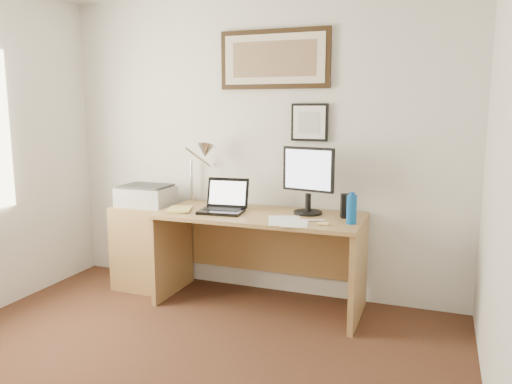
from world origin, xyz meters
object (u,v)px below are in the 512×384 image
at_px(desk, 263,240).
at_px(printer, 146,195).
at_px(side_cabinet, 147,247).
at_px(book, 168,209).
at_px(water_bottle, 352,209).
at_px(laptop, 224,205).
at_px(lcd_monitor, 308,177).

bearing_deg(desk, printer, -179.20).
xyz_separation_m(side_cabinet, book, (0.34, -0.19, 0.39)).
relative_size(water_bottle, laptop, 0.57).
xyz_separation_m(side_cabinet, laptop, (0.78, -0.08, 0.44)).
height_order(side_cabinet, water_bottle, water_bottle).
xyz_separation_m(book, desk, (0.73, 0.23, -0.24)).
relative_size(book, lcd_monitor, 0.48).
distance_m(laptop, lcd_monitor, 0.70).
height_order(water_bottle, desk, water_bottle).
bearing_deg(laptop, printer, 172.78).
xyz_separation_m(lcd_monitor, printer, (-1.42, -0.05, -0.22)).
bearing_deg(side_cabinet, laptop, -5.72).
relative_size(side_cabinet, laptop, 2.01).
distance_m(side_cabinet, water_bottle, 1.87).
bearing_deg(desk, lcd_monitor, 5.61).
height_order(side_cabinet, printer, printer).
distance_m(laptop, printer, 0.78).
bearing_deg(water_bottle, desk, 166.46).
xyz_separation_m(water_bottle, laptop, (-1.02, 0.06, -0.05)).
bearing_deg(laptop, water_bottle, -3.49).
relative_size(side_cabinet, printer, 1.66).
xyz_separation_m(water_bottle, printer, (-1.80, 0.16, -0.04)).
distance_m(book, lcd_monitor, 1.15).
distance_m(side_cabinet, laptop, 0.90).
height_order(desk, printer, printer).
relative_size(desk, lcd_monitor, 3.08).
xyz_separation_m(desk, laptop, (-0.29, -0.11, 0.29)).
bearing_deg(printer, side_cabinet, -96.89).
xyz_separation_m(side_cabinet, printer, (0.00, 0.02, 0.45)).
distance_m(water_bottle, printer, 1.80).
relative_size(water_bottle, book, 0.84).
height_order(side_cabinet, book, book).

